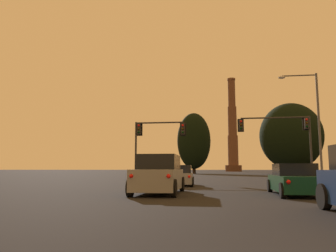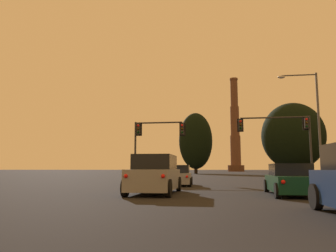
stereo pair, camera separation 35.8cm
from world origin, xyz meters
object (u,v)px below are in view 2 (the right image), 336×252
suv_left_lane_second (155,175)px  traffic_light_overhead_left (152,136)px  street_lamp (313,115)px  sedan_right_lane_second (291,180)px  smokestack (235,134)px  hatchback_left_lane_front (178,176)px  traffic_light_overhead_right (285,131)px

suv_left_lane_second → traffic_light_overhead_left: size_ratio=0.88×
suv_left_lane_second → street_lamp: 19.33m
sedan_right_lane_second → smokestack: 119.42m
hatchback_left_lane_front → suv_left_lane_second: 7.49m
traffic_light_overhead_right → smokestack: size_ratio=0.17×
sedan_right_lane_second → smokestack: size_ratio=0.12×
hatchback_left_lane_front → street_lamp: 14.36m
sedan_right_lane_second → street_lamp: street_lamp is taller
street_lamp → suv_left_lane_second: bearing=-128.2°
smokestack → traffic_light_overhead_right: bearing=-90.7°
traffic_light_overhead_left → traffic_light_overhead_right: size_ratio=0.83×
hatchback_left_lane_front → smokestack: (10.30, 111.09, 14.28)m
suv_left_lane_second → street_lamp: bearing=51.5°
street_lamp → traffic_light_overhead_right: bearing=163.1°
smokestack → street_lamp: bearing=-89.5°
suv_left_lane_second → sedan_right_lane_second: bearing=0.4°
traffic_light_overhead_right → smokestack: bearing=89.3°
hatchback_left_lane_front → traffic_light_overhead_right: traffic_light_overhead_right is taller
traffic_light_overhead_right → traffic_light_overhead_left: bearing=-174.2°
suv_left_lane_second → traffic_light_overhead_left: 14.82m
sedan_right_lane_second → hatchback_left_lane_front: bearing=130.9°
traffic_light_overhead_left → street_lamp: size_ratio=0.57×
sedan_right_lane_second → street_lamp: (5.22, 14.59, 5.27)m
suv_left_lane_second → hatchback_left_lane_front: bearing=87.6°
suv_left_lane_second → traffic_light_overhead_left: bearing=101.5°
street_lamp → smokestack: 104.29m
hatchback_left_lane_front → suv_left_lane_second: suv_left_lane_second is taller
traffic_light_overhead_right → smokestack: smokestack is taller
sedan_right_lane_second → traffic_light_overhead_right: 16.06m
smokestack → traffic_light_overhead_left: bearing=-97.4°
traffic_light_overhead_left → smokestack: bearing=82.6°
hatchback_left_lane_front → traffic_light_overhead_right: size_ratio=0.63×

